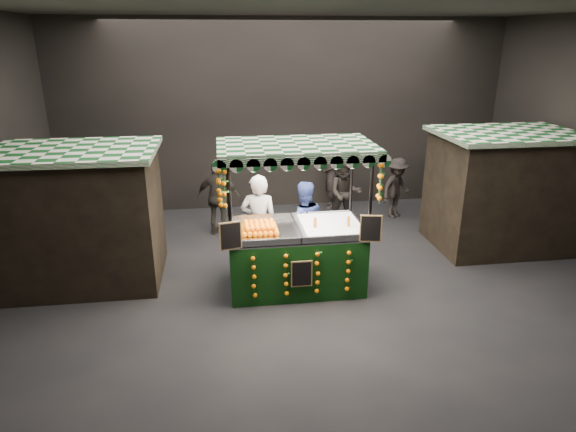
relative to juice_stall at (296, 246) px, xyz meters
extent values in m
plane|color=black|center=(0.42, -0.08, -0.86)|extent=(12.00, 12.00, 0.00)
cube|color=black|center=(0.42, 4.92, 1.64)|extent=(12.00, 0.10, 5.00)
cube|color=black|center=(0.42, -5.08, 1.64)|extent=(12.00, 0.10, 5.00)
cube|color=#373431|center=(0.42, -0.08, 4.14)|extent=(12.00, 10.00, 0.10)
cube|color=black|center=(-3.98, 0.92, 0.39)|extent=(2.80, 2.00, 2.50)
cube|color=#104B1B|center=(-3.98, 0.92, 1.69)|extent=(3.00, 2.20, 0.10)
cube|color=black|center=(4.82, 1.42, 0.39)|extent=(2.80, 2.00, 2.50)
cube|color=#104B1B|center=(4.82, 1.42, 1.69)|extent=(3.00, 2.20, 0.10)
cube|color=black|center=(-0.01, 0.04, -0.30)|extent=(2.45, 1.34, 1.11)
cube|color=#B8BBC0|center=(-0.01, 0.04, 0.28)|extent=(2.45, 1.34, 0.04)
cylinder|color=black|center=(-1.20, -0.59, 0.48)|extent=(0.06, 0.06, 2.67)
cylinder|color=black|center=(1.18, -0.59, 0.48)|extent=(0.06, 0.06, 2.67)
cylinder|color=black|center=(-1.20, 0.68, 0.48)|extent=(0.06, 0.06, 2.67)
cylinder|color=black|center=(1.18, 0.68, 0.48)|extent=(0.06, 0.06, 2.67)
cube|color=#104B1B|center=(-0.01, 0.04, 1.86)|extent=(2.73, 1.61, 0.09)
cube|color=white|center=(0.66, 0.04, 0.35)|extent=(1.09, 1.20, 0.09)
cube|color=black|center=(-1.21, -0.66, 0.54)|extent=(0.38, 0.11, 0.49)
cube|color=black|center=(1.19, -0.66, 0.54)|extent=(0.38, 0.11, 0.49)
cube|color=black|center=(-0.01, -0.67, -0.24)|extent=(0.38, 0.03, 0.49)
imported|color=gray|center=(-0.62, 0.82, 0.16)|extent=(0.82, 0.62, 2.02)
imported|color=navy|center=(0.28, 0.96, 0.05)|extent=(0.93, 0.75, 1.81)
imported|color=#2D2825|center=(-4.08, 3.04, -0.02)|extent=(0.71, 0.58, 1.67)
imported|color=black|center=(1.70, 3.10, -0.01)|extent=(0.93, 0.79, 1.69)
imported|color=#2E2A25|center=(-1.40, 2.95, 0.07)|extent=(1.16, 0.75, 1.84)
imported|color=black|center=(3.19, 3.52, -0.06)|extent=(1.18, 1.05, 1.59)
imported|color=#2A2522|center=(-4.08, 2.77, 0.09)|extent=(1.08, 1.07, 1.88)
imported|color=black|center=(4.69, 3.51, -0.06)|extent=(1.30, 1.43, 1.58)
imported|color=#2B2423|center=(1.67, 4.52, 0.07)|extent=(0.55, 0.74, 1.85)
camera|label=1|loc=(-1.33, -8.35, 3.66)|focal=30.99mm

